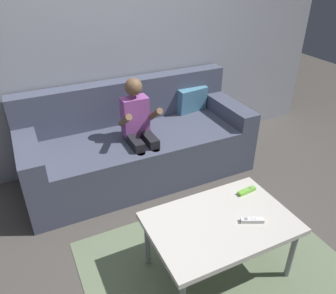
{
  "coord_description": "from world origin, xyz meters",
  "views": [
    {
      "loc": [
        -0.76,
        -1.49,
        1.85
      ],
      "look_at": [
        0.15,
        0.4,
        0.62
      ],
      "focal_mm": 35.78,
      "sensor_mm": 36.0,
      "label": 1
    }
  ],
  "objects_px": {
    "couch": "(138,145)",
    "person_seated_on_couch": "(139,129)",
    "game_remote_lime_center": "(247,191)",
    "coffee_table": "(220,226)",
    "game_remote_white_near_edge": "(252,220)"
  },
  "relations": [
    {
      "from": "couch",
      "to": "person_seated_on_couch",
      "type": "distance_m",
      "value": 0.32
    },
    {
      "from": "couch",
      "to": "game_remote_lime_center",
      "type": "xyz_separation_m",
      "value": [
        0.35,
        -1.14,
        0.14
      ]
    },
    {
      "from": "person_seated_on_couch",
      "to": "coffee_table",
      "type": "bearing_deg",
      "value": -85.5
    },
    {
      "from": "couch",
      "to": "game_remote_white_near_edge",
      "type": "relative_size",
      "value": 14.33
    },
    {
      "from": "couch",
      "to": "game_remote_lime_center",
      "type": "height_order",
      "value": "couch"
    },
    {
      "from": "game_remote_white_near_edge",
      "to": "game_remote_lime_center",
      "type": "distance_m",
      "value": 0.29
    },
    {
      "from": "couch",
      "to": "game_remote_lime_center",
      "type": "bearing_deg",
      "value": -72.72
    },
    {
      "from": "person_seated_on_couch",
      "to": "game_remote_lime_center",
      "type": "height_order",
      "value": "person_seated_on_couch"
    },
    {
      "from": "couch",
      "to": "coffee_table",
      "type": "relative_size",
      "value": 2.31
    },
    {
      "from": "person_seated_on_couch",
      "to": "game_remote_lime_center",
      "type": "bearing_deg",
      "value": -67.3
    },
    {
      "from": "couch",
      "to": "game_remote_white_near_edge",
      "type": "xyz_separation_m",
      "value": [
        0.21,
        -1.38,
        0.14
      ]
    },
    {
      "from": "couch",
      "to": "person_seated_on_couch",
      "type": "xyz_separation_m",
      "value": [
        -0.05,
        -0.18,
        0.26
      ]
    },
    {
      "from": "game_remote_white_near_edge",
      "to": "person_seated_on_couch",
      "type": "bearing_deg",
      "value": 101.87
    },
    {
      "from": "person_seated_on_couch",
      "to": "game_remote_white_near_edge",
      "type": "distance_m",
      "value": 1.24
    },
    {
      "from": "coffee_table",
      "to": "person_seated_on_couch",
      "type": "bearing_deg",
      "value": 94.5
    }
  ]
}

